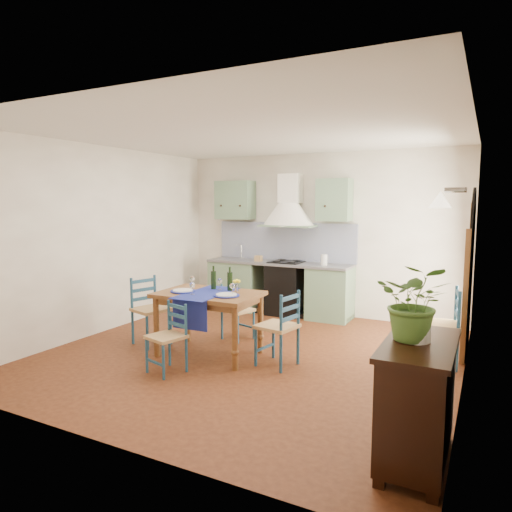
# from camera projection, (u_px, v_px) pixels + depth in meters

# --- Properties ---
(floor) EXTENTS (5.00, 5.00, 0.00)m
(floor) POSITION_uv_depth(u_px,v_px,m) (251.00, 354.00, 5.92)
(floor) COLOR #411C0D
(floor) RESTS_ON ground
(back_wall) EXTENTS (5.00, 0.96, 2.80)m
(back_wall) POSITION_uv_depth(u_px,v_px,m) (288.00, 254.00, 8.04)
(back_wall) COLOR white
(back_wall) RESTS_ON ground
(right_wall) EXTENTS (0.26, 5.00, 2.80)m
(right_wall) POSITION_uv_depth(u_px,v_px,m) (469.00, 261.00, 4.88)
(right_wall) COLOR white
(right_wall) RESTS_ON ground
(left_wall) EXTENTS (0.04, 5.00, 2.80)m
(left_wall) POSITION_uv_depth(u_px,v_px,m) (105.00, 240.00, 6.89)
(left_wall) COLOR white
(left_wall) RESTS_ON ground
(ceiling) EXTENTS (5.00, 5.00, 0.01)m
(ceiling) POSITION_uv_depth(u_px,v_px,m) (251.00, 133.00, 5.60)
(ceiling) COLOR silver
(ceiling) RESTS_ON back_wall
(dining_table) EXTENTS (1.31, 0.99, 1.13)m
(dining_table) POSITION_uv_depth(u_px,v_px,m) (209.00, 300.00, 5.82)
(dining_table) COLOR brown
(dining_table) RESTS_ON ground
(chair_near) EXTENTS (0.46, 0.46, 0.80)m
(chair_near) POSITION_uv_depth(u_px,v_px,m) (168.00, 337.00, 5.26)
(chair_near) COLOR navy
(chair_near) RESTS_ON ground
(chair_far) EXTENTS (0.46, 0.46, 0.81)m
(chair_far) POSITION_uv_depth(u_px,v_px,m) (236.00, 311.00, 6.51)
(chair_far) COLOR navy
(chair_far) RESTS_ON ground
(chair_left) EXTENTS (0.54, 0.54, 0.93)m
(chair_left) POSITION_uv_depth(u_px,v_px,m) (150.00, 310.00, 6.31)
(chair_left) COLOR navy
(chair_left) RESTS_ON ground
(chair_right) EXTENTS (0.50, 0.50, 0.92)m
(chair_right) POSITION_uv_depth(u_px,v_px,m) (279.00, 327.00, 5.45)
(chair_right) COLOR navy
(chair_right) RESTS_ON ground
(chair_spare) EXTENTS (0.51, 0.51, 0.95)m
(chair_spare) POSITION_uv_depth(u_px,v_px,m) (442.00, 325.00, 5.47)
(chair_spare) COLOR navy
(chair_spare) RESTS_ON ground
(sideboard) EXTENTS (0.50, 1.05, 0.94)m
(sideboard) POSITION_uv_depth(u_px,v_px,m) (417.00, 397.00, 3.42)
(sideboard) COLOR black
(sideboard) RESTS_ON ground
(potted_plant) EXTENTS (0.53, 0.46, 0.58)m
(potted_plant) POSITION_uv_depth(u_px,v_px,m) (415.00, 302.00, 3.37)
(potted_plant) COLOR #47732D
(potted_plant) RESTS_ON sideboard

